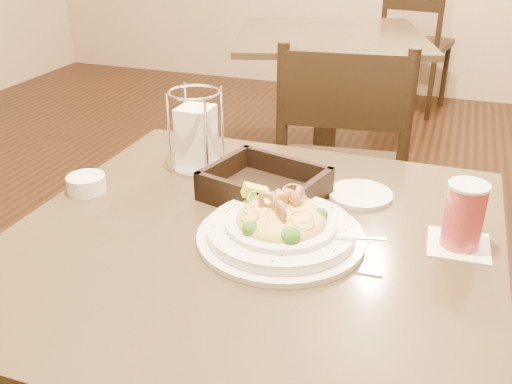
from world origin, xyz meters
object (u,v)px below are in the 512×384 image
(dining_chair_near, at_px, (341,169))
(bread_basket, at_px, (265,188))
(dining_chair_far, at_px, (415,38))
(napkin_caddy, at_px, (196,136))
(pasta_bowl, at_px, (281,226))
(main_table, at_px, (253,329))
(side_plate, at_px, (360,194))
(drink_glass, at_px, (464,216))
(butter_ramekin, at_px, (86,184))
(background_table, at_px, (328,78))

(dining_chair_near, bearing_deg, bread_basket, 79.59)
(dining_chair_near, xyz_separation_m, dining_chair_far, (0.02, 2.26, 0.00))
(dining_chair_near, distance_m, napkin_caddy, 0.70)
(pasta_bowl, xyz_separation_m, napkin_caddy, (-0.28, 0.25, 0.05))
(napkin_caddy, bearing_deg, main_table, -47.54)
(dining_chair_near, xyz_separation_m, napkin_caddy, (-0.23, -0.59, 0.30))
(dining_chair_near, distance_m, side_plate, 0.67)
(drink_glass, relative_size, side_plate, 0.90)
(bread_basket, relative_size, butter_ramekin, 3.27)
(drink_glass, bearing_deg, bread_basket, 170.63)
(pasta_bowl, relative_size, bread_basket, 1.28)
(side_plate, bearing_deg, dining_chair_near, 104.09)
(main_table, xyz_separation_m, napkin_caddy, (-0.23, 0.25, 0.31))
(dining_chair_far, xyz_separation_m, napkin_caddy, (-0.25, -2.85, 0.30))
(pasta_bowl, xyz_separation_m, side_plate, (0.11, 0.23, -0.02))
(butter_ramekin, bearing_deg, side_plate, 17.19)
(drink_glass, bearing_deg, butter_ramekin, -177.38)
(drink_glass, height_order, side_plate, drink_glass)
(dining_chair_far, xyz_separation_m, bread_basket, (-0.06, -2.94, 0.24))
(dining_chair_near, height_order, bread_basket, dining_chair_near)
(dining_chair_far, relative_size, side_plate, 6.78)
(background_table, bearing_deg, butter_ramekin, -93.20)
(side_plate, bearing_deg, main_table, -125.51)
(dining_chair_far, xyz_separation_m, pasta_bowl, (0.03, -3.10, 0.25))
(dining_chair_far, height_order, butter_ramekin, dining_chair_far)
(dining_chair_near, relative_size, side_plate, 6.78)
(side_plate, bearing_deg, napkin_caddy, 177.14)
(bread_basket, bearing_deg, side_plate, 21.22)
(main_table, xyz_separation_m, bread_basket, (-0.03, 0.15, 0.25))
(background_table, relative_size, butter_ramekin, 13.57)
(side_plate, bearing_deg, pasta_bowl, -115.21)
(drink_glass, bearing_deg, side_plate, 145.82)
(bread_basket, relative_size, side_plate, 1.96)
(drink_glass, bearing_deg, napkin_caddy, 165.05)
(background_table, height_order, dining_chair_far, dining_chair_far)
(bread_basket, height_order, butter_ramekin, bread_basket)
(background_table, height_order, butter_ramekin, butter_ramekin)
(side_plate, bearing_deg, butter_ramekin, -162.81)
(dining_chair_near, distance_m, dining_chair_far, 2.26)
(drink_glass, distance_m, napkin_caddy, 0.61)
(drink_glass, distance_m, side_plate, 0.25)
(dining_chair_far, distance_m, napkin_caddy, 2.88)
(main_table, relative_size, dining_chair_far, 0.97)
(background_table, relative_size, dining_chair_near, 1.20)
(bread_basket, relative_size, napkin_caddy, 1.43)
(pasta_bowl, distance_m, bread_basket, 0.17)
(main_table, height_order, bread_basket, bread_basket)
(dining_chair_near, xyz_separation_m, drink_glass, (0.36, -0.75, 0.28))
(dining_chair_far, height_order, side_plate, dining_chair_far)
(bread_basket, bearing_deg, napkin_caddy, 154.80)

